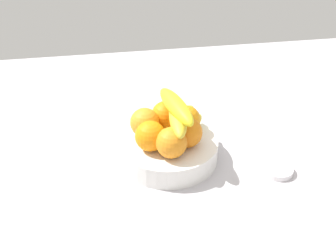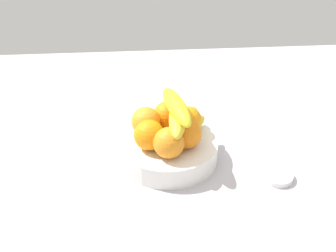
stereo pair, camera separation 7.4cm
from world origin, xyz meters
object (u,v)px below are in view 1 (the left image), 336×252
(jar_lid, at_px, (277,170))
(orange_top_stack, at_px, (145,122))
(fruit_bowl, at_px, (168,150))
(orange_back_right, at_px, (166,115))
(orange_center, at_px, (187,132))
(orange_back_left, at_px, (186,120))
(orange_front_left, at_px, (150,136))
(banana_bunch, at_px, (180,120))
(orange_front_right, at_px, (171,143))

(jar_lid, bearing_deg, orange_top_stack, 155.54)
(fruit_bowl, relative_size, orange_back_right, 3.38)
(orange_center, xyz_separation_m, jar_lid, (0.19, -0.07, -0.08))
(fruit_bowl, xyz_separation_m, orange_back_left, (0.05, 0.03, 0.06))
(fruit_bowl, xyz_separation_m, orange_top_stack, (-0.05, 0.03, 0.06))
(orange_back_left, bearing_deg, orange_front_left, -149.78)
(orange_back_left, bearing_deg, orange_center, -99.12)
(orange_front_left, relative_size, orange_center, 1.00)
(orange_center, bearing_deg, orange_back_right, 112.92)
(orange_back_right, xyz_separation_m, orange_top_stack, (-0.05, -0.02, 0.00))
(orange_center, height_order, banana_bunch, banana_bunch)
(orange_back_right, height_order, banana_bunch, banana_bunch)
(fruit_bowl, height_order, orange_front_left, orange_front_left)
(orange_center, relative_size, orange_top_stack, 1.00)
(orange_front_left, height_order, orange_back_right, same)
(fruit_bowl, distance_m, orange_center, 0.07)
(orange_front_left, height_order, orange_center, same)
(fruit_bowl, xyz_separation_m, banana_bunch, (0.03, 0.00, 0.08))
(orange_center, bearing_deg, orange_front_right, -140.12)
(fruit_bowl, relative_size, orange_center, 3.38)
(orange_back_right, distance_m, orange_top_stack, 0.06)
(orange_front_right, distance_m, orange_center, 0.05)
(orange_back_right, xyz_separation_m, jar_lid, (0.23, -0.15, -0.08))
(banana_bunch, distance_m, jar_lid, 0.25)
(orange_top_stack, bearing_deg, fruit_bowl, -34.82)
(orange_front_left, relative_size, banana_bunch, 0.37)
(fruit_bowl, height_order, orange_back_left, orange_back_left)
(fruit_bowl, relative_size, orange_top_stack, 3.38)
(orange_front_right, relative_size, jar_lid, 0.98)
(orange_front_left, bearing_deg, orange_front_right, -40.07)
(orange_back_right, xyz_separation_m, banana_bunch, (0.02, -0.06, 0.02))
(orange_front_right, bearing_deg, banana_bunch, 62.80)
(orange_front_left, distance_m, orange_back_left, 0.11)
(orange_back_right, relative_size, banana_bunch, 0.37)
(orange_center, height_order, orange_top_stack, same)
(fruit_bowl, height_order, jar_lid, fruit_bowl)
(orange_back_right, bearing_deg, orange_center, -67.08)
(orange_back_left, xyz_separation_m, orange_top_stack, (-0.10, 0.00, 0.00))
(fruit_bowl, xyz_separation_m, orange_center, (0.04, -0.02, 0.06))
(orange_front_left, relative_size, orange_front_right, 1.00)
(fruit_bowl, relative_size, jar_lid, 3.31)
(orange_back_left, bearing_deg, banana_bunch, -125.33)
(orange_front_left, bearing_deg, orange_top_stack, 94.71)
(orange_front_right, distance_m, jar_lid, 0.25)
(orange_top_stack, height_order, banana_bunch, banana_bunch)
(orange_front_left, bearing_deg, orange_center, 0.55)
(banana_bunch, xyz_separation_m, jar_lid, (0.21, -0.09, -0.10))
(orange_front_left, height_order, orange_front_right, same)
(orange_back_left, bearing_deg, fruit_bowl, -148.68)
(orange_front_left, bearing_deg, banana_bunch, 19.34)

